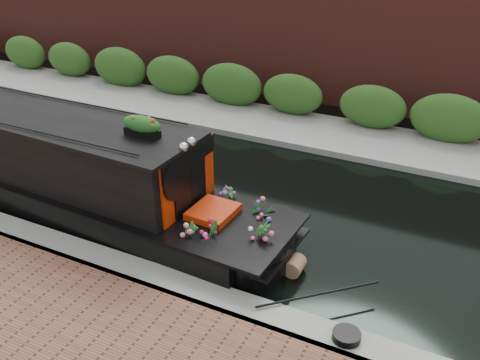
% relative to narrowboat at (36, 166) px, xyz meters
% --- Properties ---
extents(ground, '(80.00, 80.00, 0.00)m').
position_rel_narrowboat_xyz_m(ground, '(3.25, 1.87, -0.78)').
color(ground, black).
rests_on(ground, ground).
extents(near_bank_coping, '(40.00, 0.60, 0.50)m').
position_rel_narrowboat_xyz_m(near_bank_coping, '(3.25, -1.43, -0.78)').
color(near_bank_coping, gray).
rests_on(near_bank_coping, ground).
extents(far_bank_path, '(40.00, 2.40, 0.34)m').
position_rel_narrowboat_xyz_m(far_bank_path, '(3.25, 6.07, -0.78)').
color(far_bank_path, gray).
rests_on(far_bank_path, ground).
extents(far_hedge, '(40.00, 1.10, 2.80)m').
position_rel_narrowboat_xyz_m(far_hedge, '(3.25, 6.97, -0.78)').
color(far_hedge, '#28501A').
rests_on(far_hedge, ground).
extents(far_brick_wall, '(40.00, 1.00, 8.00)m').
position_rel_narrowboat_xyz_m(far_brick_wall, '(3.25, 9.07, -0.78)').
color(far_brick_wall, '#5A241E').
rests_on(far_brick_wall, ground).
extents(narrowboat, '(11.32, 2.41, 2.64)m').
position_rel_narrowboat_xyz_m(narrowboat, '(0.00, 0.00, 0.00)').
color(narrowboat, black).
rests_on(narrowboat, ground).
extents(rope_fender, '(0.31, 0.38, 0.31)m').
position_rel_narrowboat_xyz_m(rope_fender, '(5.98, 0.00, -0.63)').
color(rope_fender, '#856146').
rests_on(rope_fender, ground).
extents(coiled_mooring_rope, '(0.41, 0.41, 0.12)m').
position_rel_narrowboat_xyz_m(coiled_mooring_rope, '(7.32, -1.41, -0.47)').
color(coiled_mooring_rope, black).
rests_on(coiled_mooring_rope, near_bank_coping).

